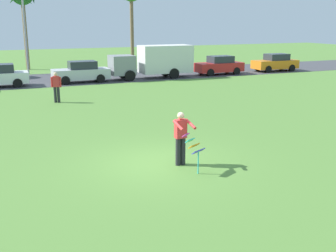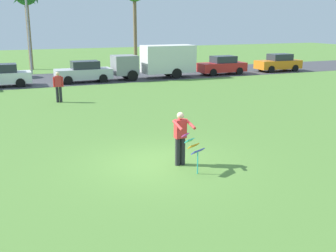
{
  "view_description": "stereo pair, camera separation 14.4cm",
  "coord_description": "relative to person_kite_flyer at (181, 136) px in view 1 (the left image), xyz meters",
  "views": [
    {
      "loc": [
        -4.71,
        -11.61,
        4.46
      ],
      "look_at": [
        0.6,
        0.57,
        1.05
      ],
      "focal_mm": 43.5,
      "sensor_mm": 36.0,
      "label": 1
    },
    {
      "loc": [
        -4.57,
        -11.67,
        4.46
      ],
      "look_at": [
        0.6,
        0.57,
        1.05
      ],
      "focal_mm": 43.5,
      "sensor_mm": 36.0,
      "label": 2
    }
  ],
  "objects": [
    {
      "name": "person_kite_flyer",
      "position": [
        0.0,
        0.0,
        0.0
      ],
      "size": [
        0.56,
        0.67,
        1.73
      ],
      "color": "#26262B",
      "rests_on": "ground"
    },
    {
      "name": "ground_plane",
      "position": [
        -0.6,
        0.45,
        -0.95
      ],
      "size": [
        120.0,
        120.0,
        0.0
      ],
      "primitive_type": "plane",
      "color": "#568438"
    },
    {
      "name": "person_walker_near",
      "position": [
        -2.0,
        12.24,
        -0.02
      ],
      "size": [
        0.55,
        0.3,
        1.73
      ],
      "color": "#26262B",
      "rests_on": "ground"
    },
    {
      "name": "parked_truck_grey_van",
      "position": [
        7.03,
        19.63,
        0.46
      ],
      "size": [
        6.72,
        2.17,
        2.62
      ],
      "color": "gray",
      "rests_on": "ground"
    },
    {
      "name": "kite_held",
      "position": [
        0.07,
        -0.77,
        -0.14
      ],
      "size": [
        0.6,
        0.73,
        1.19
      ],
      "color": "#D83399",
      "rests_on": "ground"
    },
    {
      "name": "parked_car_silver",
      "position": [
        0.95,
        19.63,
        -0.18
      ],
      "size": [
        4.2,
        1.84,
        1.6
      ],
      "color": "silver",
      "rests_on": "ground"
    },
    {
      "name": "parked_car_orange",
      "position": [
        18.94,
        19.62,
        -0.18
      ],
      "size": [
        4.24,
        1.92,
        1.6
      ],
      "color": "orange",
      "rests_on": "ground"
    },
    {
      "name": "road_strip",
      "position": [
        -0.6,
        22.03,
        -0.95
      ],
      "size": [
        120.0,
        8.0,
        0.01
      ],
      "primitive_type": "cube",
      "color": "#424247",
      "rests_on": "ground"
    },
    {
      "name": "streetlight_pole",
      "position": [
        -2.28,
        26.62,
        3.05
      ],
      "size": [
        0.24,
        1.65,
        7.0
      ],
      "color": "#9E9EA3",
      "rests_on": "ground"
    },
    {
      "name": "parked_car_red",
      "position": [
        12.95,
        19.63,
        -0.18
      ],
      "size": [
        4.22,
        1.87,
        1.6
      ],
      "color": "red",
      "rests_on": "ground"
    }
  ]
}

